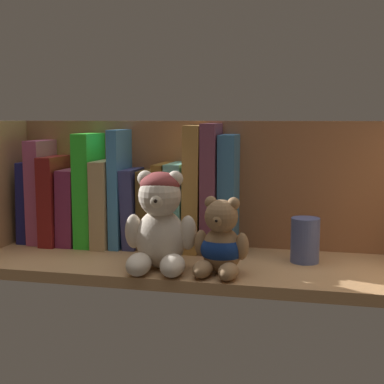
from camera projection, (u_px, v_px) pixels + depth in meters
shelf_board at (195, 266)px, 99.14cm from camera, size 80.49×25.26×2.00cm
shelf_back_panel at (209, 189)px, 110.21cm from camera, size 82.89×1.20×27.37cm
book_0 at (33, 201)px, 115.37cm from camera, size 2.58×10.26×16.89cm
book_1 at (45, 191)px, 114.42cm from camera, size 3.05×11.60×21.37cm
book_2 at (60, 199)px, 113.87cm from camera, size 3.24×14.31×18.16cm
book_3 at (76, 206)px, 113.23cm from camera, size 3.84×12.71×15.63cm
book_4 at (93, 189)px, 111.90cm from camera, size 3.39×12.75×22.86cm
book_5 at (109, 202)px, 111.47cm from camera, size 3.20×13.84×17.48cm
book_6 at (122, 188)px, 110.40cm from camera, size 2.10×11.88×23.64cm
book_7 at (135, 207)px, 110.33cm from camera, size 3.20×10.95×15.90cm
book_8 at (151, 208)px, 109.59cm from camera, size 3.59×9.01×15.59cm
book_9 at (166, 205)px, 108.80cm from camera, size 1.99×13.66×17.11cm
book_10 at (180, 205)px, 108.16cm from camera, size 3.22×12.87×17.23cm
book_11 at (196, 188)px, 106.91cm from camera, size 3.45×11.91×24.57cm
book_12 at (213, 187)px, 106.15cm from camera, size 2.81×11.79×24.92cm
book_13 at (229, 193)px, 105.56cm from camera, size 3.29×9.46×22.80cm
teddy_bear_larger at (160, 223)px, 92.69cm from camera, size 12.55×12.87×17.04cm
teddy_bear_smaller at (221, 244)px, 90.36cm from camera, size 9.57×10.10×12.99cm
pillar_candle at (305, 240)px, 97.77cm from camera, size 5.16×5.16×8.12cm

